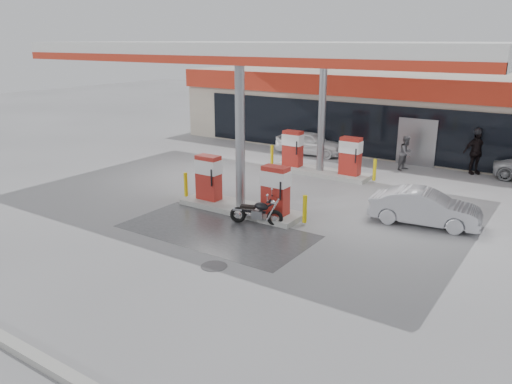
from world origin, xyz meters
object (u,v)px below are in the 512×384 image
Objects in this scene: sedan_white at (310,143)px; hatchback_silver at (425,208)px; parked_motorcycle at (257,212)px; biker_walking at (476,152)px; pump_island_near at (241,191)px; attendant at (406,153)px; pump_island_far at (320,158)px; parked_car_left at (298,129)px.

sedan_white is 10.51m from hatchback_silver.
biker_walking is at bearing 47.63° from parked_motorcycle.
attendant is (2.89, 8.80, 0.07)m from pump_island_near.
parked_car_left is at bearing 126.87° from pump_island_far.
sedan_white reaches higher than hatchback_silver.
biker_walking is (4.41, 10.58, 0.56)m from parked_motorcycle.
biker_walking reaches higher than pump_island_far.
hatchback_silver is at bearing -153.63° from parked_car_left.
parked_car_left reaches higher than sedan_white.
biker_walking is at bearing -55.78° from attendant.
parked_motorcycle is at bearing -175.53° from parked_car_left.
pump_island_near is 12.82m from parked_car_left.
pump_island_far reaches higher than parked_motorcycle.
parked_motorcycle is at bearing -168.88° from sedan_white.
attendant is 2.92m from biker_walking.
attendant is 7.15m from hatchback_silver.
pump_island_near is 1.09× the size of parked_car_left.
pump_island_near is 3.04× the size of parked_motorcycle.
attendant is at bearing -102.25° from sedan_white.
parked_motorcycle is 0.36× the size of parked_car_left.
pump_island_near is at bearing -179.04° from parked_car_left.
sedan_white is 5.11m from attendant.
hatchback_silver is 14.10m from parked_car_left.
attendant is at bearing 44.13° from pump_island_far.
pump_island_near is at bearing -90.00° from pump_island_far.
pump_island_near is at bearing -174.27° from sedan_white.
parked_motorcycle is 9.74m from attendant.
pump_island_near is 2.67× the size of biker_walking.
pump_island_near is 11.30m from biker_walking.
pump_island_near reaches higher than parked_car_left.
sedan_white is 7.86m from biker_walking.
parked_motorcycle is 14.00m from parked_car_left.
parked_motorcycle is 11.48m from biker_walking.
hatchback_silver is 0.73× the size of parked_car_left.
pump_island_near reaches higher than parked_motorcycle.
pump_island_near is 3.28× the size of attendant.
pump_island_far is 3.28× the size of attendant.
pump_island_far reaches higher than hatchback_silver.
parked_motorcycle is (1.21, -6.78, -0.31)m from pump_island_far.
parked_car_left is 2.44× the size of biker_walking.
biker_walking is (7.83, 0.60, 0.36)m from sedan_white.
pump_island_near reaches higher than sedan_white.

